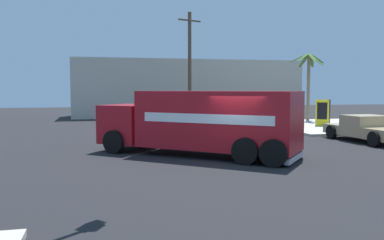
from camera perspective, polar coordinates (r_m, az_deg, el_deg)
ground_plane at (r=15.98m, az=6.85°, el=-5.67°), size 100.00×100.00×0.00m
sidewalk_corner_far at (r=32.27m, az=19.84°, el=-0.72°), size 10.87×10.87×0.14m
delivery_truck at (r=17.08m, az=1.25°, el=-0.18°), size 8.16×7.43×2.68m
traffic_light_secondary at (r=8.87m, az=-20.80°, el=14.75°), size 3.77×3.21×6.47m
pickup_tan at (r=23.40m, az=23.12°, el=-1.02°), size 2.42×5.28×1.38m
vending_machine_red at (r=32.13m, az=17.78°, el=1.09°), size 1.17×1.14×1.85m
vending_machine_blue at (r=30.90m, az=17.60°, el=0.97°), size 1.16×1.12×1.85m
palm_tree_far at (r=36.02m, az=15.86°, el=6.22°), size 3.16×3.04×5.63m
utility_pole at (r=35.15m, az=-0.33°, el=7.56°), size 2.10×0.90×9.22m
building_backdrop at (r=42.62m, az=-0.70°, el=4.41°), size 22.86×6.00×5.66m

